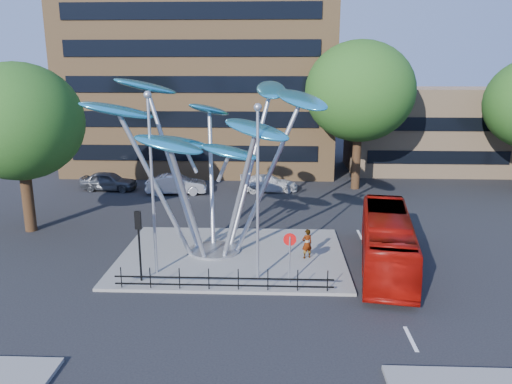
{
  "coord_description": "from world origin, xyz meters",
  "views": [
    {
      "loc": [
        1.34,
        -19.16,
        10.03
      ],
      "look_at": [
        0.38,
        4.0,
        4.16
      ],
      "focal_mm": 35.0,
      "sensor_mm": 36.0,
      "label": 1
    }
  ],
  "objects_px": {
    "parked_car_left": "(109,181)",
    "tree_left": "(19,122)",
    "tree_right": "(360,92)",
    "red_bus": "(387,241)",
    "leaf_sculpture": "(211,129)",
    "street_lamp_left": "(151,169)",
    "traffic_light_island": "(139,231)",
    "parked_car_mid": "(176,184)",
    "pedestrian": "(307,244)",
    "street_lamp_right": "(258,178)",
    "parked_car_right": "(269,183)",
    "no_entry_sign_island": "(290,250)"
  },
  "relations": [
    {
      "from": "parked_car_left",
      "to": "tree_left",
      "type": "bearing_deg",
      "value": 176.35
    },
    {
      "from": "leaf_sculpture",
      "to": "no_entry_sign_island",
      "type": "xyz_separation_m",
      "value": [
        4.07,
        -4.16,
        -5.06
      ]
    },
    {
      "from": "red_bus",
      "to": "parked_car_left",
      "type": "bearing_deg",
      "value": 150.81
    },
    {
      "from": "leaf_sculpture",
      "to": "parked_car_left",
      "type": "height_order",
      "value": "leaf_sculpture"
    },
    {
      "from": "traffic_light_island",
      "to": "parked_car_mid",
      "type": "height_order",
      "value": "traffic_light_island"
    },
    {
      "from": "traffic_light_island",
      "to": "no_entry_sign_island",
      "type": "xyz_separation_m",
      "value": [
        7.0,
        0.02,
        -0.8
      ]
    },
    {
      "from": "tree_right",
      "to": "parked_car_left",
      "type": "relative_size",
      "value": 2.64
    },
    {
      "from": "tree_right",
      "to": "tree_left",
      "type": "height_order",
      "value": "tree_right"
    },
    {
      "from": "leaf_sculpture",
      "to": "tree_right",
      "type": "bearing_deg",
      "value": 56.69
    },
    {
      "from": "street_lamp_right",
      "to": "red_bus",
      "type": "height_order",
      "value": "street_lamp_right"
    },
    {
      "from": "parked_car_left",
      "to": "parked_car_right",
      "type": "bearing_deg",
      "value": -85.21
    },
    {
      "from": "leaf_sculpture",
      "to": "pedestrian",
      "type": "height_order",
      "value": "leaf_sculpture"
    },
    {
      "from": "pedestrian",
      "to": "parked_car_left",
      "type": "bearing_deg",
      "value": -66.72
    },
    {
      "from": "street_lamp_left",
      "to": "street_lamp_right",
      "type": "bearing_deg",
      "value": -5.71
    },
    {
      "from": "street_lamp_left",
      "to": "street_lamp_right",
      "type": "distance_m",
      "value": 5.03
    },
    {
      "from": "no_entry_sign_island",
      "to": "parked_car_right",
      "type": "xyz_separation_m",
      "value": [
        -1.25,
        18.18,
        -1.13
      ]
    },
    {
      "from": "tree_right",
      "to": "leaf_sculpture",
      "type": "xyz_separation_m",
      "value": [
        -10.07,
        -15.32,
        -1.16
      ]
    },
    {
      "from": "leaf_sculpture",
      "to": "parked_car_right",
      "type": "distance_m",
      "value": 15.57
    },
    {
      "from": "street_lamp_right",
      "to": "street_lamp_left",
      "type": "bearing_deg",
      "value": 174.29
    },
    {
      "from": "parked_car_left",
      "to": "parked_car_right",
      "type": "height_order",
      "value": "parked_car_left"
    },
    {
      "from": "no_entry_sign_island",
      "to": "traffic_light_island",
      "type": "bearing_deg",
      "value": -179.87
    },
    {
      "from": "parked_car_left",
      "to": "parked_car_right",
      "type": "relative_size",
      "value": 0.97
    },
    {
      "from": "leaf_sculpture",
      "to": "no_entry_sign_island",
      "type": "distance_m",
      "value": 7.71
    },
    {
      "from": "street_lamp_left",
      "to": "traffic_light_island",
      "type": "distance_m",
      "value": 2.96
    },
    {
      "from": "street_lamp_left",
      "to": "parked_car_right",
      "type": "height_order",
      "value": "street_lamp_left"
    },
    {
      "from": "street_lamp_left",
      "to": "red_bus",
      "type": "xyz_separation_m",
      "value": [
        11.51,
        1.58,
        -3.96
      ]
    },
    {
      "from": "tree_left",
      "to": "pedestrian",
      "type": "bearing_deg",
      "value": -14.16
    },
    {
      "from": "red_bus",
      "to": "parked_car_mid",
      "type": "xyz_separation_m",
      "value": [
        -13.68,
        14.48,
        -0.61
      ]
    },
    {
      "from": "leaf_sculpture",
      "to": "parked_car_left",
      "type": "xyz_separation_m",
      "value": [
        -10.47,
        13.88,
        -6.09
      ]
    },
    {
      "from": "no_entry_sign_island",
      "to": "parked_car_right",
      "type": "bearing_deg",
      "value": 93.94
    },
    {
      "from": "parked_car_mid",
      "to": "parked_car_right",
      "type": "height_order",
      "value": "parked_car_mid"
    },
    {
      "from": "traffic_light_island",
      "to": "street_lamp_left",
      "type": "bearing_deg",
      "value": 63.43
    },
    {
      "from": "pedestrian",
      "to": "parked_car_left",
      "type": "xyz_separation_m",
      "value": [
        -15.54,
        14.85,
        -0.17
      ]
    },
    {
      "from": "red_bus",
      "to": "parked_car_mid",
      "type": "distance_m",
      "value": 19.93
    },
    {
      "from": "traffic_light_island",
      "to": "parked_car_left",
      "type": "height_order",
      "value": "traffic_light_island"
    },
    {
      "from": "tree_left",
      "to": "street_lamp_right",
      "type": "bearing_deg",
      "value": -25.77
    },
    {
      "from": "tree_right",
      "to": "parked_car_mid",
      "type": "relative_size",
      "value": 2.52
    },
    {
      "from": "street_lamp_left",
      "to": "pedestrian",
      "type": "relative_size",
      "value": 5.51
    },
    {
      "from": "parked_car_right",
      "to": "leaf_sculpture",
      "type": "bearing_deg",
      "value": 162.78
    },
    {
      "from": "pedestrian",
      "to": "street_lamp_left",
      "type": "bearing_deg",
      "value": -6.61
    },
    {
      "from": "tree_right",
      "to": "red_bus",
      "type": "relative_size",
      "value": 1.21
    },
    {
      "from": "tree_left",
      "to": "leaf_sculpture",
      "type": "height_order",
      "value": "tree_left"
    },
    {
      "from": "parked_car_left",
      "to": "parked_car_mid",
      "type": "bearing_deg",
      "value": -95.51
    },
    {
      "from": "street_lamp_right",
      "to": "no_entry_sign_island",
      "type": "bearing_deg",
      "value": -17.87
    },
    {
      "from": "pedestrian",
      "to": "tree_left",
      "type": "bearing_deg",
      "value": -37.19
    },
    {
      "from": "street_lamp_left",
      "to": "red_bus",
      "type": "bearing_deg",
      "value": 7.81
    },
    {
      "from": "tree_right",
      "to": "parked_car_right",
      "type": "relative_size",
      "value": 2.56
    },
    {
      "from": "parked_car_right",
      "to": "tree_left",
      "type": "bearing_deg",
      "value": 120.09
    },
    {
      "from": "street_lamp_left",
      "to": "leaf_sculpture",
      "type": "bearing_deg",
      "value": 52.6
    },
    {
      "from": "red_bus",
      "to": "pedestrian",
      "type": "bearing_deg",
      "value": -179.78
    }
  ]
}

